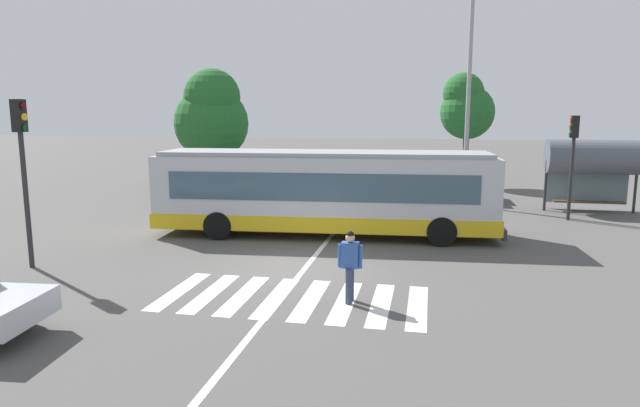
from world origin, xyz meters
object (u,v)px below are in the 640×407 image
parked_car_teal (314,180)px  traffic_light_near_corner (23,156)px  parked_car_white (418,183)px  city_transit_bus (325,192)px  parked_car_charcoal (363,181)px  twin_arm_street_lamp (469,74)px  parked_car_blue (470,184)px  pedestrian_crossing_street (350,262)px  bus_stop_shelter (592,158)px  background_tree_right (466,107)px  traffic_light_far_corner (573,150)px  background_tree_left (212,116)px

parked_car_teal → traffic_light_near_corner: bearing=-107.4°
parked_car_white → city_transit_bus: bearing=-107.7°
parked_car_charcoal → twin_arm_street_lamp: (5.18, -2.53, 5.41)m
parked_car_charcoal → twin_arm_street_lamp: bearing=-26.0°
parked_car_charcoal → parked_car_blue: same height
pedestrian_crossing_street → traffic_light_near_corner: size_ratio=0.36×
bus_stop_shelter → pedestrian_crossing_street: bearing=-122.3°
traffic_light_near_corner → pedestrian_crossing_street: bearing=-6.8°
parked_car_charcoal → background_tree_right: size_ratio=0.67×
city_transit_bus → parked_car_teal: city_transit_bus is taller
traffic_light_near_corner → bus_stop_shelter: bearing=35.0°
parked_car_white → traffic_light_near_corner: (-10.65, -15.59, 2.44)m
parked_car_charcoal → parked_car_teal: bearing=-177.2°
city_transit_bus → parked_car_charcoal: (0.18, 10.25, -0.82)m
traffic_light_near_corner → bus_stop_shelter: (18.27, 12.81, -0.79)m
parked_car_white → traffic_light_near_corner: 19.04m
parked_car_charcoal → parked_car_white: size_ratio=1.01×
pedestrian_crossing_street → parked_car_charcoal: (-1.76, 17.18, -0.20)m
parked_car_charcoal → bus_stop_shelter: 11.18m
parked_car_blue → traffic_light_far_corner: traffic_light_far_corner is taller
background_tree_left → background_tree_right: 15.28m
parked_car_white → parked_car_blue: same height
parked_car_teal → background_tree_right: size_ratio=0.67×
parked_car_charcoal → background_tree_left: 10.26m
city_transit_bus → background_tree_left: (-9.28, 12.22, 2.64)m
background_tree_right → parked_car_blue: bearing=-89.2°
traffic_light_near_corner → twin_arm_street_lamp: (12.88, 13.51, 2.96)m
parked_car_charcoal → city_transit_bus: bearing=-91.0°
pedestrian_crossing_street → parked_car_charcoal: pedestrian_crossing_street is taller
parked_car_white → twin_arm_street_lamp: size_ratio=0.45×
parked_car_teal → background_tree_right: background_tree_right is taller
traffic_light_near_corner → traffic_light_far_corner: size_ratio=1.11×
twin_arm_street_lamp → parked_car_white: bearing=137.0°
twin_arm_street_lamp → background_tree_left: size_ratio=1.44×
parked_car_charcoal → bus_stop_shelter: size_ratio=1.18×
pedestrian_crossing_street → parked_car_teal: pedestrian_crossing_street is taller
parked_car_blue → traffic_light_near_corner: (-13.30, -15.64, 2.44)m
city_transit_bus → background_tree_right: background_tree_right is taller
parked_car_white → background_tree_right: background_tree_right is taller
parked_car_charcoal → traffic_light_far_corner: traffic_light_far_corner is taller
bus_stop_shelter → background_tree_left: size_ratio=0.55×
parked_car_blue → bus_stop_shelter: bearing=-29.6°
traffic_light_far_corner → twin_arm_street_lamp: size_ratio=0.43×
traffic_light_near_corner → background_tree_right: background_tree_right is taller
city_transit_bus → traffic_light_far_corner: (9.41, 4.81, 1.32)m
twin_arm_street_lamp → background_tree_right: size_ratio=1.49×
parked_car_teal → twin_arm_street_lamp: bearing=-16.9°
background_tree_left → background_tree_right: size_ratio=1.03×
parked_car_teal → traffic_light_far_corner: bearing=-23.9°
traffic_light_far_corner → background_tree_left: size_ratio=0.61×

